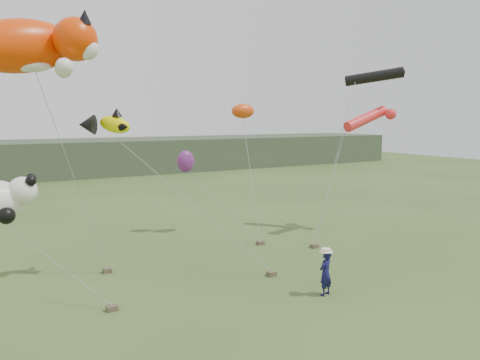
{
  "coord_description": "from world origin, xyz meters",
  "views": [
    {
      "loc": [
        -10.69,
        -12.96,
        6.66
      ],
      "look_at": [
        -1.45,
        3.0,
        4.2
      ],
      "focal_mm": 35.0,
      "sensor_mm": 36.0,
      "label": 1
    }
  ],
  "objects": [
    {
      "name": "tube_kites",
      "position": [
        9.88,
        6.92,
        7.95
      ],
      "size": [
        4.53,
        2.96,
        3.79
      ],
      "color": "black",
      "rests_on": "ground"
    },
    {
      "name": "ground",
      "position": [
        0.0,
        0.0,
        0.0
      ],
      "size": [
        120.0,
        120.0,
        0.0
      ],
      "primitive_type": "plane",
      "color": "#385123",
      "rests_on": "ground"
    },
    {
      "name": "headland",
      "position": [
        -3.11,
        44.69,
        1.92
      ],
      "size": [
        90.0,
        13.0,
        4.0
      ],
      "color": "#2D3D28",
      "rests_on": "ground"
    },
    {
      "name": "cat_kite",
      "position": [
        -8.31,
        7.12,
        9.43
      ],
      "size": [
        6.0,
        3.42,
        2.72
      ],
      "color": "#EA3802",
      "rests_on": "ground"
    },
    {
      "name": "fish_kite",
      "position": [
        -5.86,
        6.38,
        6.41
      ],
      "size": [
        2.29,
        1.48,
        1.15
      ],
      "color": "#F0EC00",
      "rests_on": "ground"
    },
    {
      "name": "sandbag_anchors",
      "position": [
        -1.19,
        5.03,
        0.09
      ],
      "size": [
        11.51,
        4.9,
        0.19
      ],
      "color": "brown",
      "rests_on": "ground"
    },
    {
      "name": "misc_kites",
      "position": [
        1.46,
        10.93,
        5.62
      ],
      "size": [
        4.0,
        2.55,
        3.92
      ],
      "color": "#DB450E",
      "rests_on": "ground"
    },
    {
      "name": "festival_attendant",
      "position": [
        0.6,
        0.1,
        0.86
      ],
      "size": [
        0.72,
        0.58,
        1.72
      ],
      "primitive_type": "imported",
      "rotation": [
        0.0,
        0.0,
        3.45
      ],
      "color": "#111242",
      "rests_on": "ground"
    }
  ]
}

